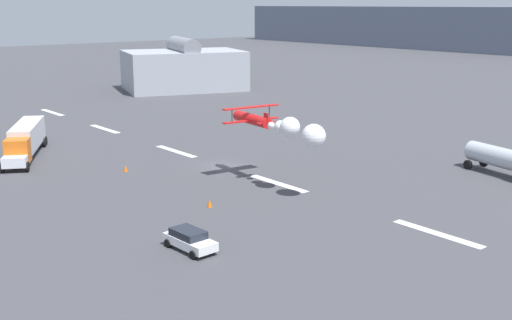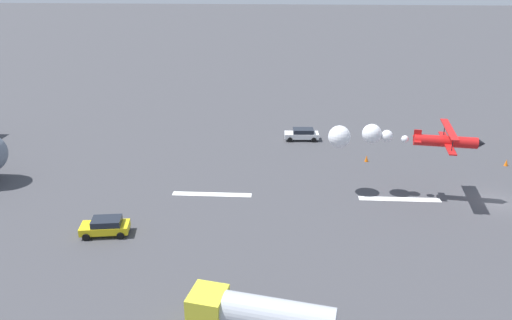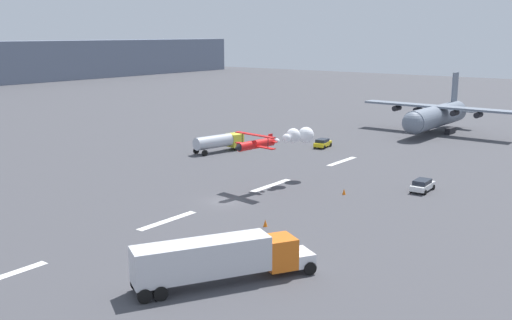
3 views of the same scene
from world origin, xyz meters
name	(u,v)px [view 1 (image 1 of 3)]	position (x,y,z in m)	size (l,w,h in m)	color
ground_plane	(222,166)	(0.00, 0.00, 0.00)	(440.00, 440.00, 0.00)	#424247
runway_stripe_0	(52,112)	(-46.72, 0.00, 0.01)	(8.00, 0.90, 0.01)	white
runway_stripe_1	(105,129)	(-28.03, 0.00, 0.01)	(8.00, 0.90, 0.01)	white
runway_stripe_2	(176,151)	(-9.34, 0.00, 0.01)	(8.00, 0.90, 0.01)	white
runway_stripe_3	(278,183)	(9.34, 0.00, 0.01)	(8.00, 0.90, 0.01)	white
runway_stripe_4	(437,234)	(28.03, 0.00, 0.01)	(8.00, 0.90, 0.01)	white
stunt_biplane_red	(285,127)	(11.32, -1.00, 6.11)	(14.55, 6.39, 2.44)	red
semi_truck_orange	(26,139)	(-18.18, -14.93, 2.13)	(14.22, 9.83, 3.70)	silver
fuel_tanker_truck	(506,160)	(22.24, 20.01, 1.74)	(9.44, 4.39, 2.90)	yellow
followme_car_yellow	(190,239)	(18.54, -16.78, 0.81)	(4.47, 2.19, 1.52)	white
hangar_building	(184,69)	(-57.18, 32.89, 4.30)	(22.40, 27.38, 10.71)	#9EA3AD
traffic_cone_near	(126,168)	(-4.61, -9.39, 0.38)	(0.44, 0.44, 0.75)	orange
traffic_cone_far	(209,203)	(11.20, -9.74, 0.38)	(0.44, 0.44, 0.75)	orange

